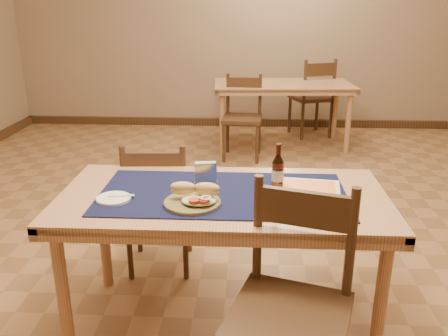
{
  "coord_description": "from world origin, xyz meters",
  "views": [
    {
      "loc": [
        0.12,
        -2.94,
        1.64
      ],
      "look_at": [
        0.0,
        -0.7,
        0.85
      ],
      "focal_mm": 38.0,
      "sensor_mm": 36.0,
      "label": 1
    }
  ],
  "objects_px": {
    "back_table": "(283,90)",
    "chair_main_far": "(158,204)",
    "sandwich_plate": "(194,199)",
    "chair_main_near": "(292,305)",
    "beer_bottle": "(278,172)",
    "main_table": "(223,209)",
    "napkin_holder": "(206,173)"
  },
  "relations": [
    {
      "from": "back_table",
      "to": "chair_main_far",
      "type": "height_order",
      "value": "chair_main_far"
    },
    {
      "from": "back_table",
      "to": "beer_bottle",
      "type": "bearing_deg",
      "value": -94.21
    },
    {
      "from": "main_table",
      "to": "chair_main_far",
      "type": "bearing_deg",
      "value": 128.73
    },
    {
      "from": "chair_main_near",
      "to": "sandwich_plate",
      "type": "height_order",
      "value": "chair_main_near"
    },
    {
      "from": "main_table",
      "to": "back_table",
      "type": "height_order",
      "value": "same"
    },
    {
      "from": "back_table",
      "to": "chair_main_far",
      "type": "distance_m",
      "value": 2.95
    },
    {
      "from": "back_table",
      "to": "chair_main_near",
      "type": "bearing_deg",
      "value": -93.01
    },
    {
      "from": "sandwich_plate",
      "to": "back_table",
      "type": "bearing_deg",
      "value": 79.71
    },
    {
      "from": "beer_bottle",
      "to": "back_table",
      "type": "bearing_deg",
      "value": 85.79
    },
    {
      "from": "main_table",
      "to": "sandwich_plate",
      "type": "xyz_separation_m",
      "value": [
        -0.12,
        -0.14,
        0.12
      ]
    },
    {
      "from": "beer_bottle",
      "to": "napkin_holder",
      "type": "relative_size",
      "value": 1.82
    },
    {
      "from": "chair_main_near",
      "to": "beer_bottle",
      "type": "distance_m",
      "value": 0.71
    },
    {
      "from": "sandwich_plate",
      "to": "main_table",
      "type": "bearing_deg",
      "value": 49.52
    },
    {
      "from": "sandwich_plate",
      "to": "beer_bottle",
      "type": "distance_m",
      "value": 0.46
    },
    {
      "from": "chair_main_near",
      "to": "beer_bottle",
      "type": "bearing_deg",
      "value": 93.17
    },
    {
      "from": "chair_main_far",
      "to": "chair_main_near",
      "type": "relative_size",
      "value": 0.89
    },
    {
      "from": "chair_main_near",
      "to": "beer_bottle",
      "type": "height_order",
      "value": "beer_bottle"
    },
    {
      "from": "back_table",
      "to": "chair_main_far",
      "type": "xyz_separation_m",
      "value": [
        -0.94,
        -2.79,
        -0.22
      ]
    },
    {
      "from": "chair_main_near",
      "to": "back_table",
      "type": "bearing_deg",
      "value": 86.99
    },
    {
      "from": "chair_main_far",
      "to": "chair_main_near",
      "type": "distance_m",
      "value": 1.31
    },
    {
      "from": "chair_main_far",
      "to": "sandwich_plate",
      "type": "distance_m",
      "value": 0.82
    },
    {
      "from": "sandwich_plate",
      "to": "napkin_holder",
      "type": "height_order",
      "value": "napkin_holder"
    },
    {
      "from": "sandwich_plate",
      "to": "napkin_holder",
      "type": "distance_m",
      "value": 0.29
    },
    {
      "from": "sandwich_plate",
      "to": "beer_bottle",
      "type": "xyz_separation_m",
      "value": [
        0.39,
        0.23,
        0.06
      ]
    },
    {
      "from": "napkin_holder",
      "to": "chair_main_near",
      "type": "bearing_deg",
      "value": -59.69
    },
    {
      "from": "main_table",
      "to": "beer_bottle",
      "type": "height_order",
      "value": "beer_bottle"
    },
    {
      "from": "chair_main_far",
      "to": "sandwich_plate",
      "type": "height_order",
      "value": "chair_main_far"
    },
    {
      "from": "chair_main_near",
      "to": "napkin_holder",
      "type": "bearing_deg",
      "value": 120.31
    },
    {
      "from": "main_table",
      "to": "chair_main_far",
      "type": "relative_size",
      "value": 1.84
    },
    {
      "from": "beer_bottle",
      "to": "napkin_holder",
      "type": "height_order",
      "value": "beer_bottle"
    },
    {
      "from": "chair_main_near",
      "to": "beer_bottle",
      "type": "relative_size",
      "value": 4.26
    },
    {
      "from": "back_table",
      "to": "beer_bottle",
      "type": "relative_size",
      "value": 7.06
    }
  ]
}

